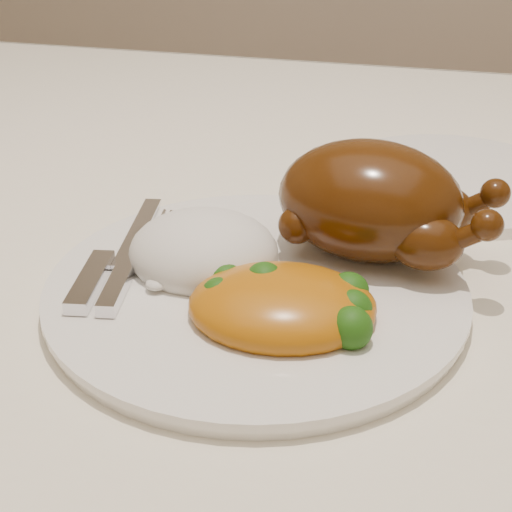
% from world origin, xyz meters
% --- Properties ---
extents(dining_table, '(1.60, 0.90, 0.76)m').
position_xyz_m(dining_table, '(0.00, 0.00, 0.67)').
color(dining_table, brown).
rests_on(dining_table, floor).
extents(tablecloth, '(1.73, 1.03, 0.18)m').
position_xyz_m(tablecloth, '(0.00, 0.00, 0.74)').
color(tablecloth, white).
rests_on(tablecloth, dining_table).
extents(dinner_plate, '(0.32, 0.32, 0.01)m').
position_xyz_m(dinner_plate, '(-0.02, -0.16, 0.77)').
color(dinner_plate, white).
rests_on(dinner_plate, tablecloth).
extents(side_plate, '(0.27, 0.27, 0.01)m').
position_xyz_m(side_plate, '(0.11, 0.08, 0.77)').
color(side_plate, white).
rests_on(side_plate, tablecloth).
extents(roast_chicken, '(0.17, 0.12, 0.09)m').
position_xyz_m(roast_chicken, '(0.05, -0.10, 0.82)').
color(roast_chicken, '#4D2808').
rests_on(roast_chicken, dinner_plate).
extents(rice_mound, '(0.12, 0.11, 0.06)m').
position_xyz_m(rice_mound, '(-0.06, -0.15, 0.79)').
color(rice_mound, white).
rests_on(rice_mound, dinner_plate).
extents(mac_and_cheese, '(0.13, 0.11, 0.04)m').
position_xyz_m(mac_and_cheese, '(0.02, -0.20, 0.79)').
color(mac_and_cheese, '#CB680D').
rests_on(mac_and_cheese, dinner_plate).
extents(cutlery, '(0.05, 0.18, 0.01)m').
position_xyz_m(cutlery, '(-0.11, -0.17, 0.79)').
color(cutlery, silver).
rests_on(cutlery, dinner_plate).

